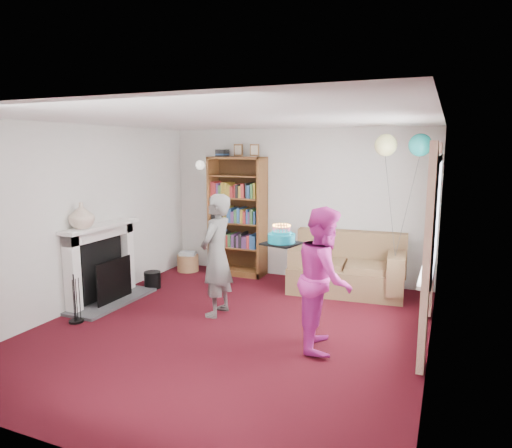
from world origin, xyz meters
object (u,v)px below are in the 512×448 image
at_px(bookcase, 238,217).
at_px(birthday_cake, 282,238).
at_px(person_magenta, 325,278).
at_px(sofa, 347,269).
at_px(person_striped, 217,255).

relative_size(bookcase, birthday_cake, 6.10).
relative_size(person_magenta, birthday_cake, 4.26).
bearing_deg(birthday_cake, bookcase, 125.15).
xyz_separation_m(sofa, birthday_cake, (-0.33, -2.09, 0.85)).
bearing_deg(person_magenta, person_striped, 61.97).
bearing_deg(birthday_cake, person_striped, 159.01).
bearing_deg(sofa, person_magenta, -90.19).
relative_size(sofa, person_magenta, 1.08).
height_order(bookcase, sofa, bookcase).
relative_size(bookcase, person_magenta, 1.43).
distance_m(sofa, person_magenta, 2.16).
distance_m(person_magenta, birthday_cake, 0.65).
distance_m(person_striped, person_magenta, 1.60).
relative_size(sofa, person_striped, 1.05).
distance_m(sofa, person_striped, 2.22).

